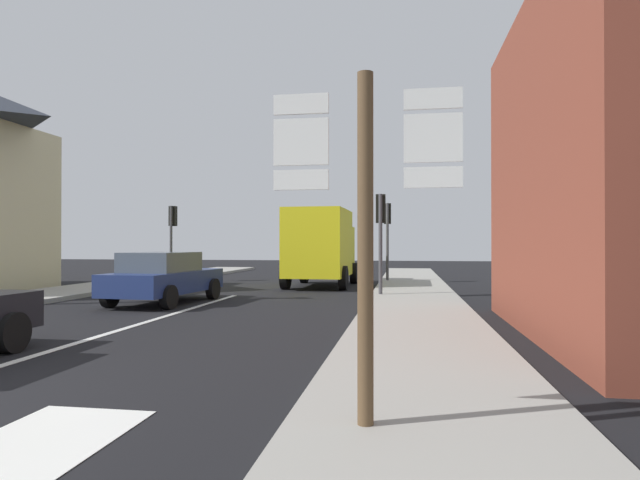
% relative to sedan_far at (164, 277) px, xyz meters
% --- Properties ---
extents(ground_plane, '(80.00, 80.00, 0.00)m').
position_rel_sedan_far_xyz_m(ground_plane, '(1.29, 0.53, -0.76)').
color(ground_plane, black).
extents(sidewalk_right, '(2.66, 44.00, 0.14)m').
position_rel_sedan_far_xyz_m(sidewalk_right, '(7.12, -1.47, -0.69)').
color(sidewalk_right, gray).
rests_on(sidewalk_right, ground).
extents(lane_centre_stripe, '(0.16, 12.00, 0.01)m').
position_rel_sedan_far_xyz_m(lane_centre_stripe, '(1.29, -3.47, -0.75)').
color(lane_centre_stripe, silver).
rests_on(lane_centre_stripe, ground).
extents(lane_turn_arrow, '(1.20, 2.20, 0.01)m').
position_rel_sedan_far_xyz_m(lane_turn_arrow, '(3.76, -10.47, -0.75)').
color(lane_turn_arrow, silver).
rests_on(lane_turn_arrow, ground).
extents(sedan_far, '(2.22, 4.32, 1.47)m').
position_rel_sedan_far_xyz_m(sedan_far, '(0.00, 0.00, 0.00)').
color(sedan_far, navy).
rests_on(sedan_far, ground).
extents(delivery_truck, '(2.57, 5.04, 3.05)m').
position_rel_sedan_far_xyz_m(delivery_truck, '(3.53, 6.66, 0.89)').
color(delivery_truck, yellow).
rests_on(delivery_truck, ground).
extents(route_sign_post, '(1.66, 0.14, 3.20)m').
position_rel_sedan_far_xyz_m(route_sign_post, '(6.51, -9.80, 1.15)').
color(route_sign_post, brown).
rests_on(route_sign_post, ground).
extents(traffic_light_far_left, '(0.30, 0.49, 3.42)m').
position_rel_sedan_far_xyz_m(traffic_light_far_left, '(-3.52, 8.27, 1.77)').
color(traffic_light_far_left, '#47474C').
rests_on(traffic_light_far_left, ground).
extents(traffic_light_near_right, '(0.30, 0.49, 3.27)m').
position_rel_sedan_far_xyz_m(traffic_light_near_right, '(6.09, 2.50, 1.66)').
color(traffic_light_near_right, '#47474C').
rests_on(traffic_light_near_right, ground).
extents(traffic_light_far_right, '(0.30, 0.49, 3.49)m').
position_rel_sedan_far_xyz_m(traffic_light_far_right, '(6.09, 9.09, 1.82)').
color(traffic_light_far_right, '#47474C').
rests_on(traffic_light_far_right, ground).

